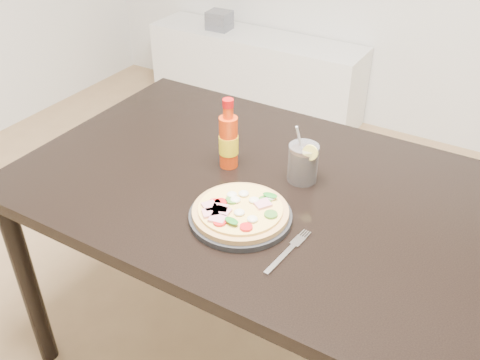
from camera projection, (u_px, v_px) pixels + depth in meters
The scene contains 8 objects.
dining_table at pixel (261, 206), 1.56m from camera, with size 1.40×0.90×0.75m.
plate at pixel (240, 216), 1.38m from camera, with size 0.27×0.27×0.02m, color black.
pizza at pixel (240, 210), 1.37m from camera, with size 0.25×0.25×0.03m.
hot_sauce_bottle at pixel (229, 140), 1.55m from camera, with size 0.06×0.06×0.22m.
cola_cup at pixel (303, 164), 1.50m from camera, with size 0.09×0.09×0.17m.
fork at pixel (289, 250), 1.28m from camera, with size 0.03×0.19×0.00m.
media_console at pixel (255, 73), 3.44m from camera, with size 1.40×0.34×0.50m, color white.
cd_stack at pixel (219, 20), 3.36m from camera, with size 0.14×0.12×0.11m.
Camera 1 is at (0.78, -0.76, 1.61)m, focal length 40.00 mm.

